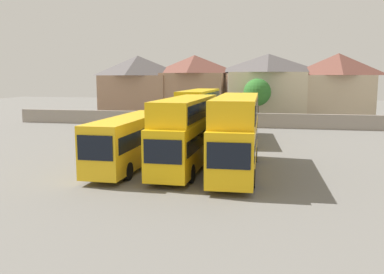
# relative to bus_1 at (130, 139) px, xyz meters

# --- Properties ---
(ground) EXTENTS (140.00, 140.00, 0.00)m
(ground) POSITION_rel_bus_1_xyz_m (3.77, 17.97, -2.01)
(ground) COLOR slate
(depot_boundary_wall) EXTENTS (56.00, 0.50, 1.80)m
(depot_boundary_wall) POSITION_rel_bus_1_xyz_m (3.77, 24.21, -1.11)
(depot_boundary_wall) COLOR gray
(depot_boundary_wall) RESTS_ON ground
(bus_1) EXTENTS (2.56, 11.42, 3.52)m
(bus_1) POSITION_rel_bus_1_xyz_m (0.00, 0.00, 0.00)
(bus_1) COLOR yellow
(bus_1) RESTS_ON ground
(bus_2) EXTENTS (2.65, 11.34, 4.85)m
(bus_2) POSITION_rel_bus_1_xyz_m (3.90, 0.24, 0.73)
(bus_2) COLOR yellow
(bus_2) RESTS_ON ground
(bus_3) EXTENTS (2.94, 12.05, 5.02)m
(bus_3) POSITION_rel_bus_1_xyz_m (7.36, -0.15, 0.82)
(bus_3) COLOR yellow
(bus_3) RESTS_ON ground
(bus_4) EXTENTS (2.75, 11.63, 4.89)m
(bus_4) POSITION_rel_bus_1_xyz_m (2.17, 14.44, 0.75)
(bus_4) COLOR #E7B70F
(bus_4) RESTS_ON ground
(bus_5) EXTENTS (3.47, 11.57, 3.46)m
(bus_5) POSITION_rel_bus_1_xyz_m (5.88, 13.85, -0.03)
(bus_5) COLOR #E2B80A
(bus_5) RESTS_ON ground
(house_terrace_left) EXTENTS (10.28, 8.09, 9.28)m
(house_terrace_left) POSITION_rel_bus_1_xyz_m (-10.35, 32.43, 2.73)
(house_terrace_left) COLOR #9E7A60
(house_terrace_left) RESTS_ON ground
(house_terrace_centre) EXTENTS (9.25, 8.05, 9.28)m
(house_terrace_centre) POSITION_rel_bus_1_xyz_m (-1.83, 32.66, 2.72)
(house_terrace_centre) COLOR #9E7A60
(house_terrace_centre) RESTS_ON ground
(house_terrace_right) EXTENTS (10.83, 8.10, 9.36)m
(house_terrace_right) POSITION_rel_bus_1_xyz_m (8.68, 32.49, 2.76)
(house_terrace_right) COLOR beige
(house_terrace_right) RESTS_ON ground
(house_terrace_far_right) EXTENTS (9.23, 6.84, 9.32)m
(house_terrace_far_right) POSITION_rel_bus_1_xyz_m (17.92, 32.14, 2.75)
(house_terrace_far_right) COLOR #C6B293
(house_terrace_far_right) RESTS_ON ground
(tree_left_of_lot) EXTENTS (3.49, 3.49, 6.01)m
(tree_left_of_lot) POSITION_rel_bus_1_xyz_m (7.48, 26.71, 2.21)
(tree_left_of_lot) COLOR brown
(tree_left_of_lot) RESTS_ON ground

